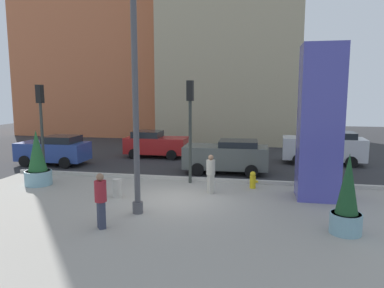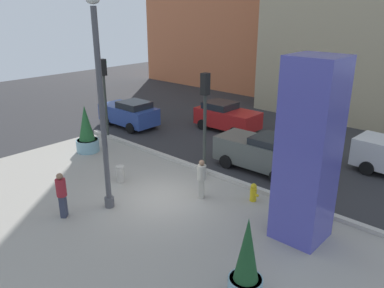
{
  "view_description": "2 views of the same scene",
  "coord_description": "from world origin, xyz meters",
  "px_view_note": "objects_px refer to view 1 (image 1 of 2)",
  "views": [
    {
      "loc": [
        3.19,
        -13.09,
        4.11
      ],
      "look_at": [
        0.37,
        1.38,
        2.0
      ],
      "focal_mm": 33.58,
      "sensor_mm": 36.0,
      "label": 1
    },
    {
      "loc": [
        10.07,
        -9.23,
        7.21
      ],
      "look_at": [
        0.35,
        1.51,
        1.97
      ],
      "focal_mm": 35.79,
      "sensor_mm": 36.0,
      "label": 2
    }
  ],
  "objects_px": {
    "traffic_light_far_side": "(41,114)",
    "car_curb_east": "(324,147)",
    "car_passing_lane": "(227,156)",
    "concrete_bollard": "(117,188)",
    "art_pillar_blue": "(320,123)",
    "lamp_post": "(136,106)",
    "pedestrian_on_sidewalk": "(211,172)",
    "car_far_lane": "(155,144)",
    "fire_hydrant": "(253,180)",
    "traffic_light_corner": "(190,115)",
    "pedestrian_by_curb": "(101,198)",
    "car_intersection": "(54,150)",
    "potted_plant_curbside": "(347,200)",
    "potted_plant_mid_plaza": "(37,162)"
  },
  "relations": [
    {
      "from": "traffic_light_far_side",
      "to": "car_curb_east",
      "type": "height_order",
      "value": "traffic_light_far_side"
    },
    {
      "from": "car_passing_lane",
      "to": "concrete_bollard",
      "type": "bearing_deg",
      "value": -126.08
    },
    {
      "from": "art_pillar_blue",
      "to": "car_curb_east",
      "type": "xyz_separation_m",
      "value": [
        1.44,
        7.33,
        -2.0
      ]
    },
    {
      "from": "lamp_post",
      "to": "pedestrian_on_sidewalk",
      "type": "xyz_separation_m",
      "value": [
        2.11,
        2.9,
        -2.79
      ]
    },
    {
      "from": "art_pillar_blue",
      "to": "car_far_lane",
      "type": "height_order",
      "value": "art_pillar_blue"
    },
    {
      "from": "fire_hydrant",
      "to": "traffic_light_corner",
      "type": "xyz_separation_m",
      "value": [
        -2.84,
        0.39,
        2.75
      ]
    },
    {
      "from": "lamp_post",
      "to": "concrete_bollard",
      "type": "height_order",
      "value": "lamp_post"
    },
    {
      "from": "lamp_post",
      "to": "pedestrian_on_sidewalk",
      "type": "height_order",
      "value": "lamp_post"
    },
    {
      "from": "lamp_post",
      "to": "traffic_light_far_side",
      "type": "bearing_deg",
      "value": 144.17
    },
    {
      "from": "concrete_bollard",
      "to": "pedestrian_by_curb",
      "type": "xyz_separation_m",
      "value": [
        0.82,
        -3.19,
        0.59
      ]
    },
    {
      "from": "art_pillar_blue",
      "to": "fire_hydrant",
      "type": "relative_size",
      "value": 7.89
    },
    {
      "from": "art_pillar_blue",
      "to": "car_intersection",
      "type": "xyz_separation_m",
      "value": [
        -13.83,
        4.06,
        -2.11
      ]
    },
    {
      "from": "art_pillar_blue",
      "to": "car_curb_east",
      "type": "bearing_deg",
      "value": 78.91
    },
    {
      "from": "potted_plant_curbside",
      "to": "concrete_bollard",
      "type": "height_order",
      "value": "potted_plant_curbside"
    },
    {
      "from": "car_far_lane",
      "to": "car_intersection",
      "type": "xyz_separation_m",
      "value": [
        -4.97,
        -3.53,
        0.01
      ]
    },
    {
      "from": "lamp_post",
      "to": "art_pillar_blue",
      "type": "xyz_separation_m",
      "value": [
        6.28,
        3.07,
        -0.72
      ]
    },
    {
      "from": "traffic_light_corner",
      "to": "lamp_post",
      "type": "bearing_deg",
      "value": -102.05
    },
    {
      "from": "traffic_light_far_side",
      "to": "potted_plant_curbside",
      "type": "bearing_deg",
      "value": -22.14
    },
    {
      "from": "potted_plant_curbside",
      "to": "car_curb_east",
      "type": "bearing_deg",
      "value": 84.18
    },
    {
      "from": "art_pillar_blue",
      "to": "car_curb_east",
      "type": "height_order",
      "value": "art_pillar_blue"
    },
    {
      "from": "traffic_light_corner",
      "to": "pedestrian_by_curb",
      "type": "relative_size",
      "value": 2.7
    },
    {
      "from": "fire_hydrant",
      "to": "car_far_lane",
      "type": "xyz_separation_m",
      "value": [
        -6.37,
        6.61,
        0.48
      ]
    },
    {
      "from": "traffic_light_corner",
      "to": "car_intersection",
      "type": "xyz_separation_m",
      "value": [
        -8.5,
        2.69,
        -2.27
      ]
    },
    {
      "from": "art_pillar_blue",
      "to": "traffic_light_corner",
      "type": "relative_size",
      "value": 1.27
    },
    {
      "from": "car_intersection",
      "to": "car_passing_lane",
      "type": "distance_m",
      "value": 9.93
    },
    {
      "from": "fire_hydrant",
      "to": "car_intersection",
      "type": "height_order",
      "value": "car_intersection"
    },
    {
      "from": "traffic_light_corner",
      "to": "car_curb_east",
      "type": "xyz_separation_m",
      "value": [
        6.77,
        5.96,
        -2.16
      ]
    },
    {
      "from": "potted_plant_curbside",
      "to": "car_intersection",
      "type": "height_order",
      "value": "potted_plant_curbside"
    },
    {
      "from": "lamp_post",
      "to": "car_curb_east",
      "type": "height_order",
      "value": "lamp_post"
    },
    {
      "from": "car_curb_east",
      "to": "traffic_light_far_side",
      "type": "bearing_deg",
      "value": -159.08
    },
    {
      "from": "car_passing_lane",
      "to": "traffic_light_corner",
      "type": "bearing_deg",
      "value": -120.41
    },
    {
      "from": "art_pillar_blue",
      "to": "concrete_bollard",
      "type": "relative_size",
      "value": 7.89
    },
    {
      "from": "car_far_lane",
      "to": "car_intersection",
      "type": "height_order",
      "value": "car_intersection"
    },
    {
      "from": "concrete_bollard",
      "to": "car_far_lane",
      "type": "relative_size",
      "value": 0.19
    },
    {
      "from": "potted_plant_curbside",
      "to": "fire_hydrant",
      "type": "relative_size",
      "value": 3.2
    },
    {
      "from": "fire_hydrant",
      "to": "art_pillar_blue",
      "type": "bearing_deg",
      "value": -21.58
    },
    {
      "from": "traffic_light_far_side",
      "to": "pedestrian_on_sidewalk",
      "type": "height_order",
      "value": "traffic_light_far_side"
    },
    {
      "from": "art_pillar_blue",
      "to": "potted_plant_mid_plaza",
      "type": "xyz_separation_m",
      "value": [
        -11.96,
        -0.26,
        -1.92
      ]
    },
    {
      "from": "traffic_light_far_side",
      "to": "traffic_light_corner",
      "type": "bearing_deg",
      "value": -3.21
    },
    {
      "from": "potted_plant_curbside",
      "to": "potted_plant_mid_plaza",
      "type": "height_order",
      "value": "potted_plant_mid_plaza"
    },
    {
      "from": "potted_plant_mid_plaza",
      "to": "car_curb_east",
      "type": "xyz_separation_m",
      "value": [
        13.39,
        7.59,
        -0.08
      ]
    },
    {
      "from": "art_pillar_blue",
      "to": "pedestrian_by_curb",
      "type": "distance_m",
      "value": 8.53
    },
    {
      "from": "car_curb_east",
      "to": "pedestrian_on_sidewalk",
      "type": "xyz_separation_m",
      "value": [
        -5.6,
        -7.49,
        -0.06
      ]
    },
    {
      "from": "potted_plant_mid_plaza",
      "to": "lamp_post",
      "type": "bearing_deg",
      "value": -26.31
    },
    {
      "from": "lamp_post",
      "to": "concrete_bollard",
      "type": "relative_size",
      "value": 10.05
    },
    {
      "from": "lamp_post",
      "to": "fire_hydrant",
      "type": "relative_size",
      "value": 10.05
    },
    {
      "from": "art_pillar_blue",
      "to": "traffic_light_far_side",
      "type": "relative_size",
      "value": 1.31
    },
    {
      "from": "pedestrian_by_curb",
      "to": "potted_plant_curbside",
      "type": "bearing_deg",
      "value": 7.83
    },
    {
      "from": "car_curb_east",
      "to": "car_intersection",
      "type": "xyz_separation_m",
      "value": [
        -15.26,
        -3.27,
        -0.11
      ]
    },
    {
      "from": "car_curb_east",
      "to": "car_passing_lane",
      "type": "xyz_separation_m",
      "value": [
        -5.33,
        -3.52,
        -0.08
      ]
    }
  ]
}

